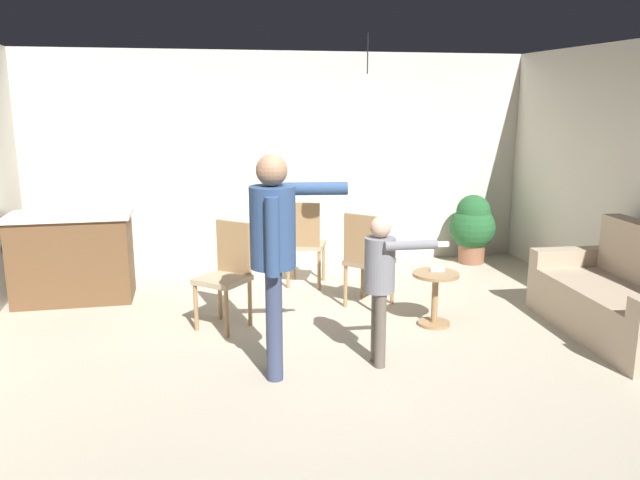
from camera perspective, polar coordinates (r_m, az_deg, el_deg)
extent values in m
plane|color=#B2A893|center=(5.31, 2.07, -10.92)|extent=(7.68, 7.68, 0.00)
cube|color=silver|center=(8.05, -3.21, 7.16)|extent=(6.40, 0.10, 2.70)
cube|color=tan|center=(6.38, 25.32, -5.93)|extent=(0.93, 1.48, 0.45)
cube|color=tan|center=(7.00, 21.78, -3.22)|extent=(0.86, 0.23, 0.63)
cylinder|color=#99754C|center=(7.24, 23.87, -5.26)|extent=(0.05, 0.05, 0.06)
cylinder|color=#99754C|center=(5.65, 26.83, -10.54)|extent=(0.05, 0.05, 0.06)
cylinder|color=#99754C|center=(6.92, 19.28, -5.67)|extent=(0.05, 0.05, 0.06)
cube|color=brown|center=(7.20, -21.52, -1.63)|extent=(1.20, 0.60, 0.91)
cube|color=beige|center=(7.10, -21.83, 2.09)|extent=(1.26, 0.66, 0.04)
cylinder|color=#99754C|center=(6.04, 10.47, -3.08)|extent=(0.44, 0.44, 0.03)
cylinder|color=#99754C|center=(6.12, 10.37, -5.43)|extent=(0.06, 0.06, 0.49)
cylinder|color=#99754C|center=(6.19, 10.29, -7.45)|extent=(0.31, 0.31, 0.03)
cylinder|color=#384260|center=(5.01, -4.17, -7.05)|extent=(0.13, 0.13, 0.88)
cylinder|color=#384260|center=(4.84, -4.18, -7.78)|extent=(0.13, 0.13, 0.88)
cylinder|color=navy|center=(4.72, -4.32, 1.15)|extent=(0.35, 0.35, 0.62)
sphere|color=#9E7556|center=(4.65, -4.41, 6.34)|extent=(0.24, 0.24, 0.24)
cylinder|color=navy|center=(4.88, -0.91, 4.68)|extent=(0.59, 0.18, 0.10)
cube|color=white|center=(4.90, 2.86, 4.71)|extent=(0.13, 0.05, 0.04)
cylinder|color=navy|center=(4.53, -4.33, 0.26)|extent=(0.10, 0.10, 0.58)
cylinder|color=#60564C|center=(5.22, 5.15, -7.71)|extent=(0.09, 0.09, 0.62)
cylinder|color=#60564C|center=(5.11, 5.50, -8.20)|extent=(0.09, 0.09, 0.62)
cylinder|color=slate|center=(5.00, 5.45, -2.25)|extent=(0.25, 0.25, 0.44)
sphere|color=#D8AD8C|center=(4.93, 5.52, 1.17)|extent=(0.17, 0.17, 0.17)
cylinder|color=slate|center=(5.14, 5.06, -2.09)|extent=(0.07, 0.07, 0.41)
cylinder|color=slate|center=(4.88, 8.26, -0.47)|extent=(0.42, 0.09, 0.07)
cube|color=white|center=(4.95, 10.89, -0.37)|extent=(0.13, 0.04, 0.04)
cylinder|color=#99754C|center=(7.19, -2.92, -2.65)|extent=(0.04, 0.04, 0.45)
cylinder|color=#99754C|center=(7.13, -0.08, -2.77)|extent=(0.04, 0.04, 0.45)
cylinder|color=#99754C|center=(7.53, -2.38, -1.93)|extent=(0.04, 0.04, 0.45)
cylinder|color=#99754C|center=(7.47, 0.34, -2.04)|extent=(0.04, 0.04, 0.45)
cube|color=tan|center=(7.26, -1.27, -0.44)|extent=(0.54, 0.54, 0.05)
cube|color=#99754C|center=(7.02, -1.55, 1.40)|extent=(0.37, 0.17, 0.50)
cylinder|color=#99754C|center=(6.05, -6.38, -5.69)|extent=(0.04, 0.04, 0.45)
cylinder|color=#99754C|center=(6.26, -9.07, -5.15)|extent=(0.04, 0.04, 0.45)
cylinder|color=#99754C|center=(5.78, -8.46, -6.65)|extent=(0.04, 0.04, 0.45)
cylinder|color=#99754C|center=(6.00, -11.20, -6.04)|extent=(0.04, 0.04, 0.45)
cube|color=tan|center=(5.95, -8.86, -3.59)|extent=(0.59, 0.59, 0.05)
cube|color=#99754C|center=(6.02, -7.84, -0.64)|extent=(0.31, 0.28, 0.50)
cylinder|color=#99754C|center=(6.54, 2.33, -4.21)|extent=(0.04, 0.04, 0.45)
cylinder|color=#99754C|center=(6.37, 5.11, -4.71)|extent=(0.04, 0.04, 0.45)
cylinder|color=#99754C|center=(6.84, 3.88, -3.47)|extent=(0.04, 0.04, 0.45)
cylinder|color=#99754C|center=(6.68, 6.58, -3.93)|extent=(0.04, 0.04, 0.45)
cube|color=#997F60|center=(6.54, 4.51, -1.97)|extent=(0.59, 0.59, 0.05)
cube|color=#99754C|center=(6.31, 3.72, 0.08)|extent=(0.30, 0.29, 0.50)
cylinder|color=brown|center=(8.55, 13.56, -1.11)|extent=(0.34, 0.34, 0.27)
sphere|color=#235B2D|center=(8.48, 13.68, 1.13)|extent=(0.59, 0.59, 0.59)
sphere|color=#235B2D|center=(8.44, 13.76, 2.51)|extent=(0.44, 0.44, 0.44)
cube|color=white|center=(6.09, 10.63, -2.64)|extent=(0.13, 0.07, 0.04)
cone|color=silver|center=(5.84, 4.31, 13.87)|extent=(0.32, 0.32, 0.20)
cylinder|color=black|center=(5.85, 4.35, 16.52)|extent=(0.01, 0.01, 0.36)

